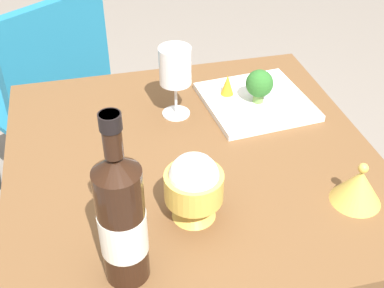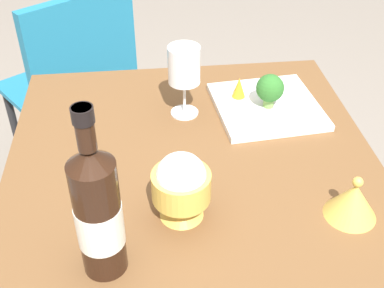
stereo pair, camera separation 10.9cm
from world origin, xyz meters
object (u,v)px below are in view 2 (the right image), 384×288
(wine_bottle, at_px, (98,212))
(broccoli_floret, at_px, (270,89))
(chair_by_wall, at_px, (76,78))
(carrot_garnish_left, at_px, (239,87))
(serving_plate, at_px, (267,106))
(rice_bowl, at_px, (181,186))
(wine_glass, at_px, (183,67))
(rice_bowl_lid, at_px, (353,200))

(wine_bottle, xyz_separation_m, broccoli_floret, (0.39, 0.44, -0.06))
(chair_by_wall, relative_size, broccoli_floret, 9.91)
(wine_bottle, xyz_separation_m, carrot_garnish_left, (0.32, 0.49, -0.08))
(carrot_garnish_left, bearing_deg, serving_plate, -31.61)
(rice_bowl, distance_m, carrot_garnish_left, 0.43)
(wine_glass, height_order, rice_bowl_lid, wine_glass)
(chair_by_wall, height_order, broccoli_floret, chair_by_wall)
(rice_bowl, relative_size, carrot_garnish_left, 2.65)
(wine_glass, bearing_deg, wine_bottle, -111.35)
(wine_bottle, xyz_separation_m, rice_bowl, (0.14, 0.11, -0.05))
(rice_bowl_lid, relative_size, serving_plate, 0.37)
(chair_by_wall, bearing_deg, rice_bowl, -107.40)
(wine_bottle, distance_m, broccoli_floret, 0.59)
(wine_glass, xyz_separation_m, rice_bowl, (-0.04, -0.35, -0.05))
(chair_by_wall, height_order, wine_glass, wine_glass)
(wine_bottle, relative_size, rice_bowl, 2.28)
(wine_glass, relative_size, rice_bowl_lid, 1.79)
(wine_bottle, height_order, rice_bowl, wine_bottle)
(rice_bowl, xyz_separation_m, serving_plate, (0.25, 0.34, -0.07))
(wine_bottle, distance_m, carrot_garnish_left, 0.59)
(rice_bowl_lid, distance_m, broccoli_floret, 0.38)
(wine_glass, bearing_deg, rice_bowl, -96.04)
(wine_glass, xyz_separation_m, rice_bowl_lid, (0.28, -0.38, -0.09))
(carrot_garnish_left, bearing_deg, rice_bowl, -115.21)
(chair_by_wall, xyz_separation_m, wine_bottle, (0.15, -1.03, 0.33))
(chair_by_wall, bearing_deg, carrot_garnish_left, -83.83)
(serving_plate, bearing_deg, rice_bowl_lid, -79.09)
(broccoli_floret, xyz_separation_m, carrot_garnish_left, (-0.06, 0.05, -0.02))
(chair_by_wall, bearing_deg, broccoli_floret, -82.83)
(wine_bottle, bearing_deg, serving_plate, 49.38)
(wine_glass, distance_m, broccoli_floret, 0.22)
(wine_glass, relative_size, rice_bowl, 1.26)
(carrot_garnish_left, bearing_deg, wine_bottle, -123.24)
(rice_bowl, relative_size, broccoli_floret, 1.65)
(wine_glass, height_order, broccoli_floret, wine_glass)
(rice_bowl, bearing_deg, rice_bowl_lid, -6.42)
(chair_by_wall, xyz_separation_m, carrot_garnish_left, (0.48, -0.54, 0.25))
(rice_bowl_lid, bearing_deg, serving_plate, 100.91)
(rice_bowl, distance_m, rice_bowl_lid, 0.32)
(wine_bottle, bearing_deg, rice_bowl_lid, 8.69)
(rice_bowl, bearing_deg, carrot_garnish_left, 64.79)
(wine_bottle, bearing_deg, chair_by_wall, 98.48)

